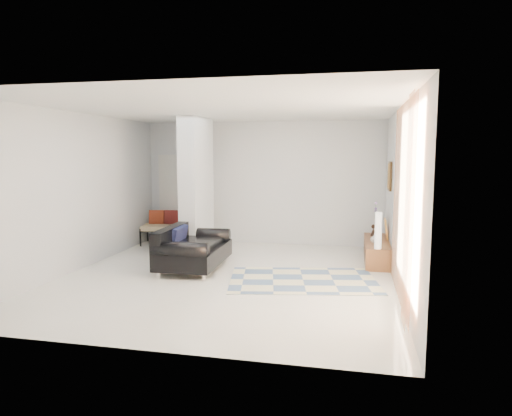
# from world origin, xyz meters

# --- Properties ---
(floor) EXTENTS (6.00, 6.00, 0.00)m
(floor) POSITION_xyz_m (0.00, 0.00, 0.00)
(floor) COLOR silver
(floor) RESTS_ON ground
(ceiling) EXTENTS (6.00, 6.00, 0.00)m
(ceiling) POSITION_xyz_m (0.00, 0.00, 2.80)
(ceiling) COLOR white
(ceiling) RESTS_ON wall_back
(wall_back) EXTENTS (6.00, 0.00, 6.00)m
(wall_back) POSITION_xyz_m (0.00, 3.00, 1.40)
(wall_back) COLOR silver
(wall_back) RESTS_ON ground
(wall_front) EXTENTS (6.00, 0.00, 6.00)m
(wall_front) POSITION_xyz_m (0.00, -3.00, 1.40)
(wall_front) COLOR silver
(wall_front) RESTS_ON ground
(wall_left) EXTENTS (0.00, 6.00, 6.00)m
(wall_left) POSITION_xyz_m (-2.75, 0.00, 1.40)
(wall_left) COLOR silver
(wall_left) RESTS_ON ground
(wall_right) EXTENTS (0.00, 6.00, 6.00)m
(wall_right) POSITION_xyz_m (2.75, 0.00, 1.40)
(wall_right) COLOR silver
(wall_right) RESTS_ON ground
(partition_column) EXTENTS (0.35, 1.20, 2.80)m
(partition_column) POSITION_xyz_m (-1.10, 1.60, 1.40)
(partition_column) COLOR silver
(partition_column) RESTS_ON floor
(hallway_door) EXTENTS (0.85, 0.06, 2.04)m
(hallway_door) POSITION_xyz_m (-2.10, 2.96, 1.02)
(hallway_door) COLOR silver
(hallway_door) RESTS_ON floor
(curtain) EXTENTS (0.00, 2.55, 2.55)m
(curtain) POSITION_xyz_m (2.67, -1.15, 1.45)
(curtain) COLOR #FC8842
(curtain) RESTS_ON wall_right
(wall_art) EXTENTS (0.04, 0.45, 0.55)m
(wall_art) POSITION_xyz_m (2.72, 1.70, 1.65)
(wall_art) COLOR #3D2610
(wall_art) RESTS_ON wall_right
(media_console) EXTENTS (0.45, 1.74, 0.80)m
(media_console) POSITION_xyz_m (2.52, 1.70, 0.20)
(media_console) COLOR brown
(media_console) RESTS_ON floor
(loveseat) EXTENTS (1.03, 1.72, 0.76)m
(loveseat) POSITION_xyz_m (-0.82, 0.44, 0.35)
(loveseat) COLOR silver
(loveseat) RESTS_ON floor
(daybed) EXTENTS (1.64, 0.92, 0.77)m
(daybed) POSITION_xyz_m (-1.93, 2.48, 0.42)
(daybed) COLOR black
(daybed) RESTS_ON floor
(area_rug) EXTENTS (2.63, 1.99, 0.01)m
(area_rug) POSITION_xyz_m (1.28, 0.03, 0.01)
(area_rug) COLOR beige
(area_rug) RESTS_ON floor
(cylinder_lamp) EXTENTS (0.12, 0.12, 0.65)m
(cylinder_lamp) POSITION_xyz_m (2.50, 0.95, 0.72)
(cylinder_lamp) COLOR white
(cylinder_lamp) RESTS_ON media_console
(bronze_figurine) EXTENTS (0.12, 0.12, 0.23)m
(bronze_figurine) POSITION_xyz_m (2.47, 2.19, 0.52)
(bronze_figurine) COLOR black
(bronze_figurine) RESTS_ON media_console
(vase) EXTENTS (0.17, 0.17, 0.17)m
(vase) POSITION_xyz_m (2.47, 1.49, 0.49)
(vase) COLOR silver
(vase) RESTS_ON media_console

